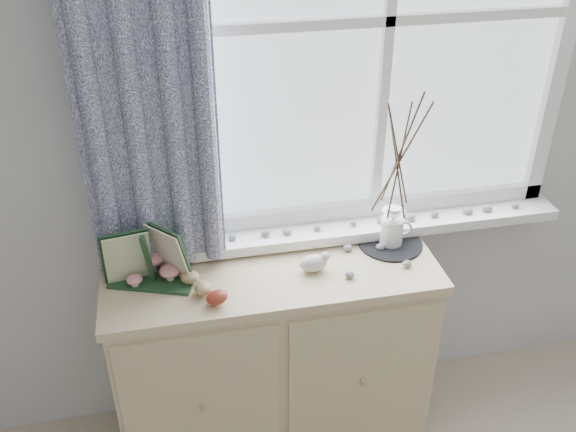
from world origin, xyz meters
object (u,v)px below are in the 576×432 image
at_px(twig_pitcher, 399,155).
at_px(toadstool_cluster, 153,263).
at_px(sideboard, 273,358).
at_px(botanical_book, 148,261).

bearing_deg(twig_pitcher, toadstool_cluster, -167.82).
xyz_separation_m(sideboard, toadstool_cluster, (-0.41, 0.05, 0.48)).
distance_m(sideboard, twig_pitcher, 0.93).
relative_size(toadstool_cluster, twig_pitcher, 0.28).
height_order(sideboard, toadstool_cluster, toadstool_cluster).
bearing_deg(twig_pitcher, botanical_book, -163.12).
xyz_separation_m(botanical_book, twig_pitcher, (0.89, 0.09, 0.26)).
height_order(sideboard, botanical_book, botanical_book).
xyz_separation_m(sideboard, twig_pitcher, (0.47, 0.07, 0.80)).
distance_m(sideboard, botanical_book, 0.68).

